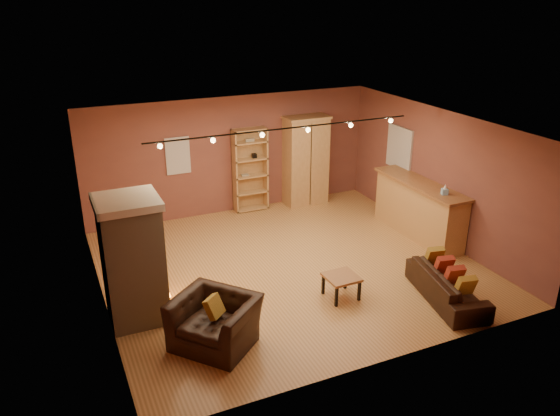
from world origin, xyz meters
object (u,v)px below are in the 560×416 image
fireplace (133,260)px  bookcase (249,169)px  loveseat (448,280)px  coffee_table (341,279)px  bar_counter (419,209)px  armchair (214,314)px  armoire (306,160)px

fireplace → bookcase: size_ratio=1.04×
loveseat → coffee_table: (-1.64, 0.83, -0.02)m
bar_counter → armchair: 5.67m
fireplace → armoire: armoire is taller
bar_counter → armchair: bar_counter is taller
armoire → loveseat: 5.27m
bar_counter → loveseat: (-1.22, -2.42, -0.25)m
loveseat → coffee_table: bearing=75.6°
armoire → bookcase: bearing=173.0°
bar_counter → armchair: (-5.31, -1.99, -0.10)m
bar_counter → armoire: bearing=116.0°
armchair → armoire: bearing=99.9°
coffee_table → fireplace: bearing=166.4°
bookcase → loveseat: bearing=-73.6°
fireplace → loveseat: (5.02, -1.65, -0.68)m
loveseat → armchair: bearing=96.3°
fireplace → loveseat: bearing=-18.2°
bookcase → armchair: 5.58m
armchair → coffee_table: armchair is taller
fireplace → armchair: 1.63m
armchair → fireplace: bearing=177.0°
bookcase → coffee_table: bookcase is taller
fireplace → armoire: bearing=36.2°
armoire → loveseat: armoire is taller
fireplace → loveseat: fireplace is taller
armchair → coffee_table: bearing=58.6°
loveseat → armchair: armchair is taller
fireplace → bookcase: fireplace is taller
fireplace → bar_counter: (6.24, 0.77, -0.44)m
armoire → fireplace: bearing=-143.8°
armoire → armchair: bearing=-129.5°
coffee_table → armoire: bearing=71.2°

